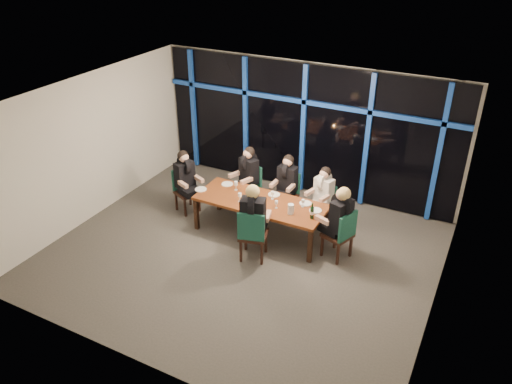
# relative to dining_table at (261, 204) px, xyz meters

# --- Properties ---
(room) EXTENTS (7.04, 7.00, 3.02)m
(room) POSITION_rel_dining_table_xyz_m (0.00, -0.80, 1.34)
(room) COLOR #54504A
(room) RESTS_ON ground
(window_wall) EXTENTS (6.86, 0.43, 2.94)m
(window_wall) POSITION_rel_dining_table_xyz_m (0.01, 2.13, 0.87)
(window_wall) COLOR black
(window_wall) RESTS_ON ground
(dining_table) EXTENTS (2.60, 1.00, 0.75)m
(dining_table) POSITION_rel_dining_table_xyz_m (0.00, 0.00, 0.00)
(dining_table) COLOR brown
(dining_table) RESTS_ON ground
(chair_far_left) EXTENTS (0.58, 0.58, 0.97)m
(chair_far_left) POSITION_rel_dining_table_xyz_m (-0.71, 0.91, -0.14)
(chair_far_left) COLOR black
(chair_far_left) RESTS_ON ground
(chair_far_mid) EXTENTS (0.46, 0.46, 0.94)m
(chair_far_mid) POSITION_rel_dining_table_xyz_m (0.15, 0.99, -0.16)
(chair_far_mid) COLOR black
(chair_far_mid) RESTS_ON ground
(chair_far_right) EXTENTS (0.52, 0.52, 0.90)m
(chair_far_right) POSITION_rel_dining_table_xyz_m (0.99, 0.92, -0.18)
(chair_far_right) COLOR black
(chair_far_right) RESTS_ON ground
(chair_end_left) EXTENTS (0.58, 0.58, 0.96)m
(chair_end_left) POSITION_rel_dining_table_xyz_m (-1.90, 0.11, -0.15)
(chair_end_left) COLOR black
(chair_end_left) RESTS_ON ground
(chair_end_right) EXTENTS (0.60, 0.60, 1.02)m
(chair_end_right) POSITION_rel_dining_table_xyz_m (1.70, -0.08, -0.11)
(chair_end_right) COLOR black
(chair_end_right) RESTS_ON ground
(chair_near_mid) EXTENTS (0.60, 0.60, 1.06)m
(chair_near_mid) POSITION_rel_dining_table_xyz_m (0.27, -0.87, -0.09)
(chair_near_mid) COLOR black
(chair_near_mid) RESTS_ON ground
(diner_far_left) EXTENTS (0.59, 0.66, 0.94)m
(diner_far_left) POSITION_rel_dining_table_xyz_m (-0.74, 0.83, 0.24)
(diner_far_left) COLOR black
(diner_far_left) RESTS_ON ground
(diner_far_mid) EXTENTS (0.48, 0.59, 0.92)m
(diner_far_mid) POSITION_rel_dining_table_xyz_m (0.15, 0.91, 0.22)
(diner_far_mid) COLOR black
(diner_far_mid) RESTS_ON ground
(diner_far_right) EXTENTS (0.52, 0.61, 0.88)m
(diner_far_right) POSITION_rel_dining_table_xyz_m (0.97, 0.85, 0.18)
(diner_far_right) COLOR silver
(diner_far_right) RESTS_ON ground
(diner_end_left) EXTENTS (0.66, 0.60, 0.93)m
(diner_end_left) POSITION_rel_dining_table_xyz_m (-1.82, 0.08, 0.23)
(diner_end_left) COLOR black
(diner_end_left) RESTS_ON ground
(diner_end_right) EXTENTS (0.69, 0.62, 0.99)m
(diner_end_right) POSITION_rel_dining_table_xyz_m (1.62, -0.05, 0.29)
(diner_end_right) COLOR black
(diner_end_right) RESTS_ON ground
(diner_near_mid) EXTENTS (0.61, 0.72, 1.04)m
(diner_near_mid) POSITION_rel_dining_table_xyz_m (0.25, -0.78, 0.33)
(diner_near_mid) COLOR black
(diner_near_mid) RESTS_ON ground
(plate_far_left) EXTENTS (0.24, 0.24, 0.01)m
(plate_far_left) POSITION_rel_dining_table_xyz_m (-0.94, 0.31, 0.08)
(plate_far_left) COLOR white
(plate_far_left) RESTS_ON dining_table
(plate_far_mid) EXTENTS (0.24, 0.24, 0.01)m
(plate_far_mid) POSITION_rel_dining_table_xyz_m (0.12, 0.35, 0.08)
(plate_far_mid) COLOR white
(plate_far_mid) RESTS_ON dining_table
(plate_far_right) EXTENTS (0.24, 0.24, 0.01)m
(plate_far_right) POSITION_rel_dining_table_xyz_m (0.82, 0.31, 0.08)
(plate_far_right) COLOR white
(plate_far_right) RESTS_ON dining_table
(plate_end_left) EXTENTS (0.24, 0.24, 0.01)m
(plate_end_left) POSITION_rel_dining_table_xyz_m (-1.28, -0.14, 0.08)
(plate_end_left) COLOR white
(plate_end_left) RESTS_ON dining_table
(plate_end_right) EXTENTS (0.24, 0.24, 0.01)m
(plate_end_right) POSITION_rel_dining_table_xyz_m (1.09, 0.15, 0.08)
(plate_end_right) COLOR white
(plate_end_right) RESTS_ON dining_table
(plate_near_mid) EXTENTS (0.24, 0.24, 0.01)m
(plate_near_mid) POSITION_rel_dining_table_xyz_m (0.10, -0.24, 0.08)
(plate_near_mid) COLOR white
(plate_near_mid) RESTS_ON dining_table
(wine_bottle) EXTENTS (0.07, 0.07, 0.32)m
(wine_bottle) POSITION_rel_dining_table_xyz_m (1.13, -0.14, 0.19)
(wine_bottle) COLOR black
(wine_bottle) RESTS_ON dining_table
(water_pitcher) EXTENTS (0.12, 0.11, 0.20)m
(water_pitcher) POSITION_rel_dining_table_xyz_m (0.71, -0.17, 0.17)
(water_pitcher) COLOR silver
(water_pitcher) RESTS_ON dining_table
(tea_light) EXTENTS (0.05, 0.05, 0.03)m
(tea_light) POSITION_rel_dining_table_xyz_m (-0.05, -0.17, 0.08)
(tea_light) COLOR #F5A549
(tea_light) RESTS_ON dining_table
(wine_glass_a) EXTENTS (0.07, 0.07, 0.18)m
(wine_glass_a) POSITION_rel_dining_table_xyz_m (-0.36, -0.20, 0.20)
(wine_glass_a) COLOR white
(wine_glass_a) RESTS_ON dining_table
(wine_glass_b) EXTENTS (0.06, 0.06, 0.17)m
(wine_glass_b) POSITION_rel_dining_table_xyz_m (0.17, 0.18, 0.19)
(wine_glass_b) COLOR silver
(wine_glass_b) RESTS_ON dining_table
(wine_glass_c) EXTENTS (0.06, 0.06, 0.16)m
(wine_glass_c) POSITION_rel_dining_table_xyz_m (0.39, -0.10, 0.18)
(wine_glass_c) COLOR white
(wine_glass_c) RESTS_ON dining_table
(wine_glass_d) EXTENTS (0.07, 0.07, 0.19)m
(wine_glass_d) POSITION_rel_dining_table_xyz_m (-0.65, 0.18, 0.21)
(wine_glass_d) COLOR silver
(wine_glass_d) RESTS_ON dining_table
(wine_glass_e) EXTENTS (0.06, 0.06, 0.16)m
(wine_glass_e) POSITION_rel_dining_table_xyz_m (0.82, 0.17, 0.18)
(wine_glass_e) COLOR silver
(wine_glass_e) RESTS_ON dining_table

